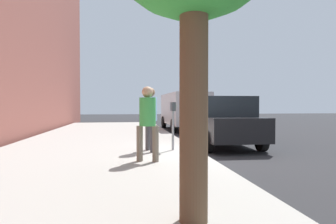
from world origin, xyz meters
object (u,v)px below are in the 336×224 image
Objects in this scene: pedestrian_at_meter at (150,113)px; pedestrian_bystander at (148,117)px; parked_van_far at (184,109)px; parking_meter at (173,116)px; parked_sedan_near at (222,121)px.

pedestrian_bystander is at bearing -113.22° from pedestrian_at_meter.
pedestrian_at_meter is 0.35× the size of parked_van_far.
pedestrian_bystander is at bearing 150.59° from parking_meter.
parking_meter is at bearing -10.62° from pedestrian_bystander.
parked_van_far is (9.83, -2.95, 0.07)m from pedestrian_bystander.
pedestrian_at_meter is at bearing 161.73° from parked_van_far.
parking_meter is 1.77m from pedestrian_bystander.
parking_meter is 0.68m from pedestrian_at_meter.
parking_meter is 0.77× the size of pedestrian_at_meter.
parking_meter is 0.80× the size of pedestrian_bystander.
parked_van_far is (8.36, -2.76, 0.02)m from pedestrian_at_meter.
parked_sedan_near reaches higher than parking_meter.
parked_van_far is at bearing -0.01° from parked_sedan_near.
pedestrian_at_meter is at bearing 11.27° from pedestrian_bystander.
parked_sedan_near is at bearing -51.78° from parking_meter.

